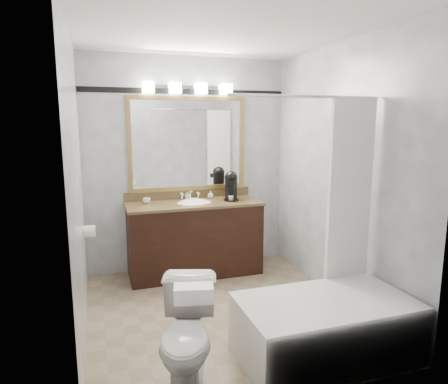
% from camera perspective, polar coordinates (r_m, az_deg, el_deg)
% --- Properties ---
extents(room, '(2.42, 2.62, 2.52)m').
position_cam_1_polar(room, '(3.53, -0.43, 1.74)').
color(room, gray).
rests_on(room, ground).
extents(vanity, '(1.53, 0.58, 0.97)m').
position_cam_1_polar(vanity, '(4.66, -4.23, -6.40)').
color(vanity, black).
rests_on(vanity, ground).
extents(mirror, '(1.40, 0.04, 1.10)m').
position_cam_1_polar(mirror, '(4.74, -5.18, 6.85)').
color(mirror, '#9F8348').
rests_on(mirror, room).
extents(vanity_light_bar, '(1.02, 0.14, 0.12)m').
position_cam_1_polar(vanity_light_bar, '(4.69, -5.15, 14.56)').
color(vanity_light_bar, silver).
rests_on(vanity_light_bar, room).
extents(accent_stripe, '(2.40, 0.01, 0.06)m').
position_cam_1_polar(accent_stripe, '(4.76, -5.32, 14.10)').
color(accent_stripe, black).
rests_on(accent_stripe, room).
extents(bathtub, '(1.30, 0.75, 1.96)m').
position_cam_1_polar(bathtub, '(3.27, 14.43, -17.19)').
color(bathtub, white).
rests_on(bathtub, ground).
extents(tp_roll, '(0.11, 0.12, 0.12)m').
position_cam_1_polar(tp_roll, '(4.13, -18.65, -5.36)').
color(tp_roll, white).
rests_on(tp_roll, room).
extents(toilet, '(0.57, 0.76, 0.69)m').
position_cam_1_polar(toilet, '(2.84, -5.27, -19.86)').
color(toilet, white).
rests_on(toilet, ground).
extents(tissue_box, '(0.26, 0.18, 0.10)m').
position_cam_1_polar(tissue_box, '(2.49, -4.36, -14.24)').
color(tissue_box, white).
rests_on(tissue_box, toilet).
extents(coffee_maker, '(0.18, 0.22, 0.34)m').
position_cam_1_polar(coffee_maker, '(4.67, 1.01, 0.99)').
color(coffee_maker, black).
rests_on(coffee_maker, vanity).
extents(cup_left, '(0.11, 0.11, 0.07)m').
position_cam_1_polar(cup_left, '(4.56, -11.02, -1.22)').
color(cup_left, white).
rests_on(cup_left, vanity).
extents(soap_bottle_a, '(0.05, 0.05, 0.09)m').
position_cam_1_polar(soap_bottle_a, '(4.74, -5.27, -0.51)').
color(soap_bottle_a, white).
rests_on(soap_bottle_a, vanity).
extents(soap_bottle_b, '(0.08, 0.08, 0.09)m').
position_cam_1_polar(soap_bottle_b, '(4.80, -1.96, -0.36)').
color(soap_bottle_b, white).
rests_on(soap_bottle_b, vanity).
extents(soap_bar, '(0.10, 0.08, 0.03)m').
position_cam_1_polar(soap_bar, '(4.68, -4.37, -1.03)').
color(soap_bar, beige).
rests_on(soap_bar, vanity).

